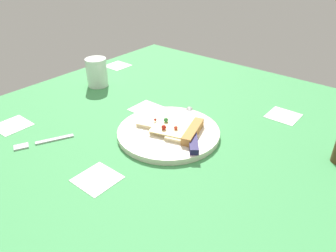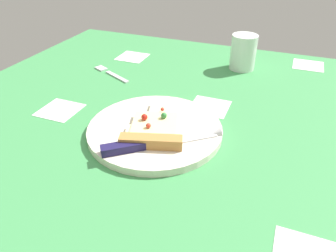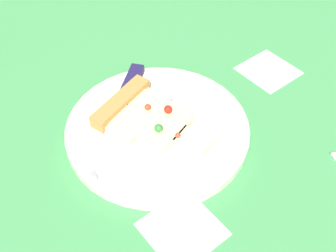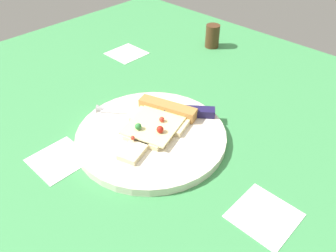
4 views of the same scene
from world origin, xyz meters
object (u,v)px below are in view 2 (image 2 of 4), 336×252
at_px(pizza_slice, 153,130).
at_px(knife, 151,143).
at_px(drinking_glass, 243,52).
at_px(fork, 110,72).
at_px(plate, 155,130).

bearing_deg(pizza_slice, knife, -89.10).
xyz_separation_m(drinking_glass, fork, (-0.18, 0.35, -0.05)).
height_order(knife, fork, knife).
distance_m(pizza_slice, fork, 0.37).
relative_size(pizza_slice, fork, 1.30).
bearing_deg(drinking_glass, fork, 117.51).
distance_m(plate, pizza_slice, 0.03).
bearing_deg(fork, knife, -112.32).
relative_size(drinking_glass, fork, 0.71).
height_order(plate, pizza_slice, pizza_slice).
relative_size(pizza_slice, drinking_glass, 1.85).
bearing_deg(knife, fork, -177.20).
bearing_deg(fork, drinking_glass, -36.35).
height_order(pizza_slice, drinking_glass, drinking_glass).
relative_size(plate, fork, 1.95).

